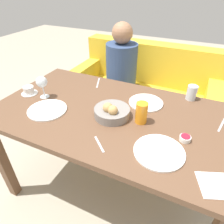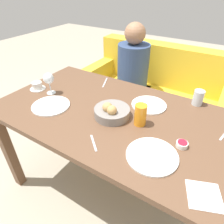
{
  "view_description": "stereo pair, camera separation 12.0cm",
  "coord_description": "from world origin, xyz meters",
  "px_view_note": "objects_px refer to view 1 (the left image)",
  "views": [
    {
      "loc": [
        0.45,
        -0.94,
        1.49
      ],
      "look_at": [
        0.03,
        -0.04,
        0.81
      ],
      "focal_mm": 32.0,
      "sensor_mm": 36.0,
      "label": 1
    },
    {
      "loc": [
        0.55,
        -0.88,
        1.49
      ],
      "look_at": [
        0.03,
        -0.04,
        0.81
      ],
      "focal_mm": 32.0,
      "sensor_mm": 36.0,
      "label": 2
    }
  ],
  "objects_px": {
    "couch": "(144,97)",
    "water_tumbler": "(192,93)",
    "bread_basket": "(112,112)",
    "plate_near_left": "(47,110)",
    "fork_silver": "(98,83)",
    "spoon_coffee": "(99,144)",
    "seated_person": "(121,85)",
    "napkin": "(215,185)",
    "plate_near_right": "(159,152)",
    "juice_glass": "(141,113)",
    "coffee_cup": "(29,91)",
    "jam_bowl_berry": "(185,138)",
    "plate_far_center": "(146,103)",
    "knife_silver": "(222,124)",
    "wine_glass": "(42,83)"
  },
  "relations": [
    {
      "from": "plate_near_left",
      "to": "jam_bowl_berry",
      "type": "distance_m",
      "value": 0.84
    },
    {
      "from": "water_tumbler",
      "to": "juice_glass",
      "type": "bearing_deg",
      "value": -120.37
    },
    {
      "from": "juice_glass",
      "to": "jam_bowl_berry",
      "type": "height_order",
      "value": "juice_glass"
    },
    {
      "from": "plate_far_center",
      "to": "coffee_cup",
      "type": "relative_size",
      "value": 2.01
    },
    {
      "from": "bread_basket",
      "to": "jam_bowl_berry",
      "type": "bearing_deg",
      "value": -4.28
    },
    {
      "from": "couch",
      "to": "water_tumbler",
      "type": "relative_size",
      "value": 15.13
    },
    {
      "from": "jam_bowl_berry",
      "to": "knife_silver",
      "type": "height_order",
      "value": "jam_bowl_berry"
    },
    {
      "from": "wine_glass",
      "to": "knife_silver",
      "type": "relative_size",
      "value": 0.95
    },
    {
      "from": "wine_glass",
      "to": "spoon_coffee",
      "type": "bearing_deg",
      "value": -24.43
    },
    {
      "from": "knife_silver",
      "to": "wine_glass",
      "type": "bearing_deg",
      "value": -170.72
    },
    {
      "from": "plate_near_left",
      "to": "napkin",
      "type": "xyz_separation_m",
      "value": [
        0.99,
        -0.15,
        -0.0
      ]
    },
    {
      "from": "couch",
      "to": "plate_near_right",
      "type": "height_order",
      "value": "couch"
    },
    {
      "from": "plate_near_left",
      "to": "jam_bowl_berry",
      "type": "xyz_separation_m",
      "value": [
        0.83,
        0.08,
        0.01
      ]
    },
    {
      "from": "plate_near_right",
      "to": "plate_far_center",
      "type": "xyz_separation_m",
      "value": [
        -0.19,
        0.41,
        0.0
      ]
    },
    {
      "from": "bread_basket",
      "to": "plate_near_right",
      "type": "xyz_separation_m",
      "value": [
        0.34,
        -0.17,
        -0.03
      ]
    },
    {
      "from": "plate_near_left",
      "to": "juice_glass",
      "type": "distance_m",
      "value": 0.59
    },
    {
      "from": "seated_person",
      "to": "napkin",
      "type": "relative_size",
      "value": 6.79
    },
    {
      "from": "plate_near_left",
      "to": "fork_silver",
      "type": "relative_size",
      "value": 1.55
    },
    {
      "from": "water_tumbler",
      "to": "jam_bowl_berry",
      "type": "distance_m",
      "value": 0.45
    },
    {
      "from": "couch",
      "to": "plate_far_center",
      "type": "xyz_separation_m",
      "value": [
        0.24,
        -0.86,
        0.47
      ]
    },
    {
      "from": "fork_silver",
      "to": "bread_basket",
      "type": "bearing_deg",
      "value": -51.44
    },
    {
      "from": "jam_bowl_berry",
      "to": "knife_silver",
      "type": "bearing_deg",
      "value": 52.79
    },
    {
      "from": "spoon_coffee",
      "to": "coffee_cup",
      "type": "bearing_deg",
      "value": 160.38
    },
    {
      "from": "couch",
      "to": "wine_glass",
      "type": "bearing_deg",
      "value": -111.69
    },
    {
      "from": "napkin",
      "to": "knife_silver",
      "type": "bearing_deg",
      "value": 87.16
    },
    {
      "from": "plate_far_center",
      "to": "knife_silver",
      "type": "bearing_deg",
      "value": -4.24
    },
    {
      "from": "couch",
      "to": "spoon_coffee",
      "type": "relative_size",
      "value": 15.25
    },
    {
      "from": "water_tumbler",
      "to": "fork_silver",
      "type": "bearing_deg",
      "value": -175.8
    },
    {
      "from": "seated_person",
      "to": "couch",
      "type": "bearing_deg",
      "value": 33.72
    },
    {
      "from": "fork_silver",
      "to": "plate_near_right",
      "type": "bearing_deg",
      "value": -40.75
    },
    {
      "from": "wine_glass",
      "to": "spoon_coffee",
      "type": "height_order",
      "value": "wine_glass"
    },
    {
      "from": "couch",
      "to": "juice_glass",
      "type": "distance_m",
      "value": 1.22
    },
    {
      "from": "spoon_coffee",
      "to": "bread_basket",
      "type": "bearing_deg",
      "value": 100.36
    },
    {
      "from": "coffee_cup",
      "to": "juice_glass",
      "type": "bearing_deg",
      "value": 1.31
    },
    {
      "from": "juice_glass",
      "to": "wine_glass",
      "type": "xyz_separation_m",
      "value": [
        -0.7,
        -0.01,
        0.05
      ]
    },
    {
      "from": "spoon_coffee",
      "to": "fork_silver",
      "type": "bearing_deg",
      "value": 118.79
    },
    {
      "from": "wine_glass",
      "to": "jam_bowl_berry",
      "type": "distance_m",
      "value": 0.97
    },
    {
      "from": "plate_near_left",
      "to": "napkin",
      "type": "distance_m",
      "value": 1.0
    },
    {
      "from": "plate_near_right",
      "to": "coffee_cup",
      "type": "xyz_separation_m",
      "value": [
        -1.0,
        0.18,
        0.02
      ]
    },
    {
      "from": "plate_far_center",
      "to": "knife_silver",
      "type": "distance_m",
      "value": 0.47
    },
    {
      "from": "fork_silver",
      "to": "spoon_coffee",
      "type": "relative_size",
      "value": 1.58
    },
    {
      "from": "juice_glass",
      "to": "jam_bowl_berry",
      "type": "xyz_separation_m",
      "value": [
        0.26,
        -0.06,
        -0.05
      ]
    },
    {
      "from": "couch",
      "to": "plate_near_right",
      "type": "bearing_deg",
      "value": -71.07
    },
    {
      "from": "couch",
      "to": "coffee_cup",
      "type": "xyz_separation_m",
      "value": [
        -0.56,
        -1.09,
        0.48
      ]
    },
    {
      "from": "plate_far_center",
      "to": "napkin",
      "type": "xyz_separation_m",
      "value": [
        0.44,
        -0.49,
        -0.0
      ]
    },
    {
      "from": "bread_basket",
      "to": "spoon_coffee",
      "type": "xyz_separation_m",
      "value": [
        0.05,
        -0.25,
        -0.03
      ]
    },
    {
      "from": "plate_near_right",
      "to": "napkin",
      "type": "distance_m",
      "value": 0.27
    },
    {
      "from": "plate_near_left",
      "to": "plate_near_right",
      "type": "bearing_deg",
      "value": -4.64
    },
    {
      "from": "bread_basket",
      "to": "plate_near_left",
      "type": "xyz_separation_m",
      "value": [
        -0.4,
        -0.11,
        -0.03
      ]
    },
    {
      "from": "seated_person",
      "to": "napkin",
      "type": "bearing_deg",
      "value": -52.61
    }
  ]
}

